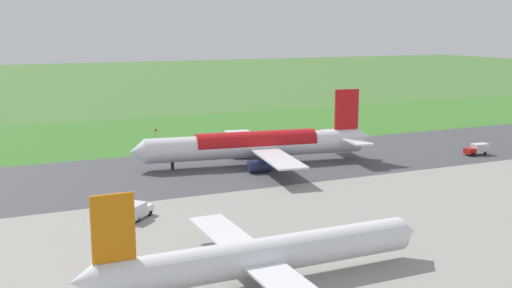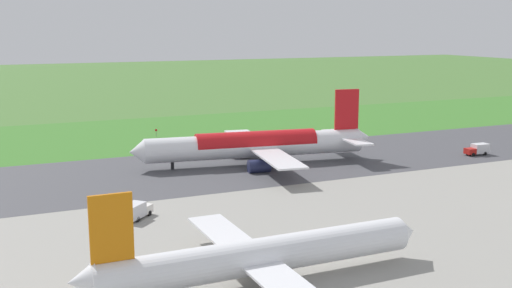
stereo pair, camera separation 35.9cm
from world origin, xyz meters
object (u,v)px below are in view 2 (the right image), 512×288
object	(u,v)px
service_truck_baggage	(478,149)
service_truck_fuel	(136,210)
traffic_cone_orange	(150,140)
airliner_parked_mid	(259,255)
airliner_main	(258,145)
no_stopping_sign	(156,132)

from	to	relation	value
service_truck_baggage	service_truck_fuel	size ratio (longest dim) A/B	1.03
service_truck_baggage	traffic_cone_orange	size ratio (longest dim) A/B	10.72
airliner_parked_mid	traffic_cone_orange	distance (m)	94.67
airliner_main	airliner_parked_mid	bearing A→B (deg)	66.21
service_truck_baggage	no_stopping_sign	size ratio (longest dim) A/B	2.66
service_truck_fuel	traffic_cone_orange	world-z (taller)	service_truck_fuel
service_truck_baggage	airliner_main	bearing A→B (deg)	-13.25
service_truck_baggage	traffic_cone_orange	distance (m)	81.38
airliner_parked_mid	service_truck_baggage	distance (m)	89.18
service_truck_baggage	airliner_parked_mid	bearing A→B (deg)	31.04
service_truck_fuel	no_stopping_sign	xyz separation A→B (m)	(-21.40, -69.42, -0.07)
airliner_parked_mid	service_truck_fuel	bearing A→B (deg)	-75.98
airliner_parked_mid	no_stopping_sign	world-z (taller)	airliner_parked_mid
service_truck_fuel	traffic_cone_orange	distance (m)	66.47
service_truck_fuel	airliner_parked_mid	bearing A→B (deg)	104.02
airliner_main	traffic_cone_orange	size ratio (longest dim) A/B	98.33
airliner_parked_mid	no_stopping_sign	size ratio (longest dim) A/B	19.68
traffic_cone_orange	service_truck_fuel	bearing A→B (deg)	74.08
airliner_main	service_truck_fuel	size ratio (longest dim) A/B	9.43
service_truck_fuel	traffic_cone_orange	bearing A→B (deg)	-105.92
traffic_cone_orange	service_truck_baggage	bearing A→B (deg)	143.82
airliner_main	service_truck_baggage	size ratio (longest dim) A/B	9.17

